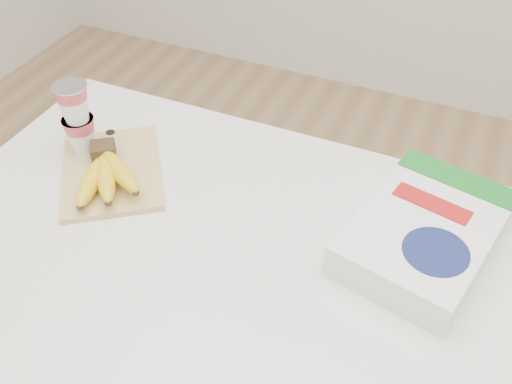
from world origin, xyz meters
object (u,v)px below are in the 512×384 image
(cutting_board, at_px, (112,171))
(bananas, at_px, (106,173))
(yogurt_stack, at_px, (77,117))
(table, at_px, (230,376))
(cereal_box, at_px, (425,233))

(cutting_board, height_order, bananas, bananas)
(yogurt_stack, bearing_deg, table, -17.96)
(cutting_board, bearing_deg, bananas, -100.02)
(table, relative_size, yogurt_stack, 7.18)
(cutting_board, bearing_deg, table, -53.08)
(bananas, bearing_deg, yogurt_stack, 146.75)
(yogurt_stack, bearing_deg, cereal_box, 2.11)
(table, bearing_deg, cutting_board, 162.21)
(yogurt_stack, distance_m, cereal_box, 0.71)
(bananas, xyz_separation_m, yogurt_stack, (-0.10, 0.07, 0.06))
(yogurt_stack, height_order, cereal_box, yogurt_stack)
(cutting_board, relative_size, cereal_box, 0.73)
(table, xyz_separation_m, yogurt_stack, (-0.38, 0.12, 0.53))
(yogurt_stack, relative_size, cereal_box, 0.44)
(bananas, bearing_deg, cutting_board, 115.27)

